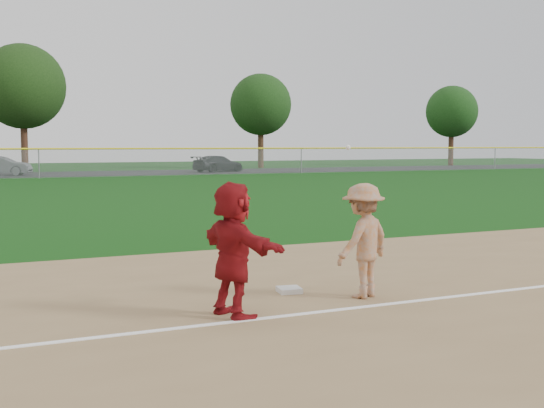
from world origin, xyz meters
name	(u,v)px	position (x,y,z in m)	size (l,w,h in m)	color
ground	(314,299)	(0.00, 0.00, 0.00)	(160.00, 160.00, 0.00)	#0D3B0B
foul_line	(341,309)	(0.00, -0.80, 0.03)	(60.00, 0.10, 0.01)	white
parking_asphalt	(31,175)	(0.00, 46.00, 0.01)	(120.00, 10.00, 0.01)	black
first_base	(289,290)	(-0.16, 0.49, 0.06)	(0.35, 0.35, 0.08)	silver
base_runner	(233,249)	(-1.47, -0.51, 0.92)	(1.66, 0.53, 1.79)	maroon
car_mid	(1,166)	(-2.14, 45.60, 0.71)	(1.49, 4.26, 1.40)	#505256
car_right	(218,164)	(14.77, 45.07, 0.68)	(1.89, 4.65, 1.35)	black
first_base_play	(363,240)	(0.70, -0.24, 0.87)	(1.26, 1.02, 2.26)	gray
outfield_fence	(38,149)	(0.00, 40.00, 1.96)	(110.00, 0.12, 110.00)	#999EA0
tree_2	(23,87)	(0.00, 51.50, 7.06)	(7.00, 7.00, 10.58)	#3C2216
tree_3	(261,105)	(22.00, 52.80, 6.16)	(6.00, 6.00, 9.19)	#3B2415
tree_4	(452,112)	(44.00, 51.20, 5.85)	(5.60, 5.60, 8.67)	#3B2215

